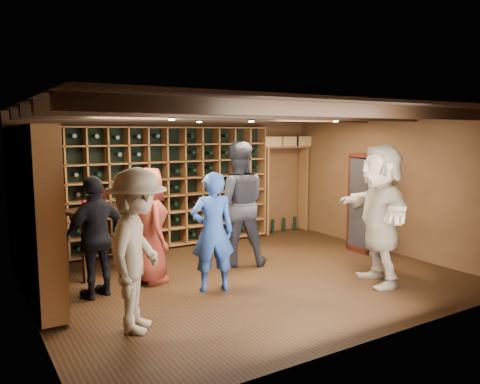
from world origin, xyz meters
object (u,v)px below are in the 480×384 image
man_grey_suit (237,204)px  guest_khaki (138,251)px  man_blue_shirt (213,232)px  guest_beige (380,214)px  tasting_table (109,215)px  display_cabinet (368,205)px  guest_woman_black (96,237)px  guest_red_floral (149,225)px

man_grey_suit → guest_khaki: bearing=60.4°
man_blue_shirt → guest_khaki: 1.50m
guest_beige → tasting_table: (-3.12, 2.65, -0.13)m
man_blue_shirt → man_grey_suit: 1.33m
guest_khaki → display_cabinet: bearing=-40.8°
guest_beige → guest_khaki: bearing=-70.2°
display_cabinet → guest_woman_black: 4.86m
man_grey_suit → guest_woman_black: man_grey_suit is taller
tasting_table → guest_red_floral: bearing=-87.2°
guest_red_floral → guest_khaki: 1.71m
man_grey_suit → guest_woman_black: 2.40m
man_grey_suit → tasting_table: man_grey_suit is taller
guest_khaki → guest_woman_black: bearing=40.1°
display_cabinet → guest_khaki: bearing=-166.2°
man_grey_suit → guest_khaki: man_grey_suit is taller
man_blue_shirt → man_grey_suit: bearing=-118.8°
man_grey_suit → guest_khaki: 2.80m
guest_red_floral → display_cabinet: bearing=-95.3°
tasting_table → display_cabinet: bearing=-34.0°
guest_red_floral → guest_beige: size_ratio=0.83×
man_blue_shirt → man_grey_suit: (0.95, 0.92, 0.19)m
display_cabinet → tasting_table: size_ratio=1.18×
display_cabinet → guest_woman_black: (-4.86, 0.13, -0.05)m
guest_beige → display_cabinet: bearing=161.7°
display_cabinet → guest_khaki: size_ratio=0.98×
guest_woman_black → guest_beige: guest_beige is taller
guest_woman_black → tasting_table: (0.49, 1.11, 0.07)m
guest_beige → tasting_table: guest_beige is taller
guest_woman_black → tasting_table: 1.22m
display_cabinet → man_blue_shirt: (-3.44, -0.44, -0.04)m
display_cabinet → man_blue_shirt: size_ratio=1.07×
display_cabinet → guest_red_floral: 4.06m
guest_red_floral → tasting_table: (-0.33, 0.86, 0.04)m
guest_red_floral → guest_woman_black: guest_red_floral is taller
display_cabinet → guest_khaki: guest_khaki is taller
guest_woman_black → guest_beige: 3.92m
man_blue_shirt → guest_beige: guest_beige is taller
man_blue_shirt → tasting_table: (-0.93, 1.69, 0.06)m
tasting_table → man_blue_shirt: bearing=-79.2°
guest_khaki → guest_beige: guest_beige is taller
guest_beige → tasting_table: 4.09m
display_cabinet → tasting_table: display_cabinet is taller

